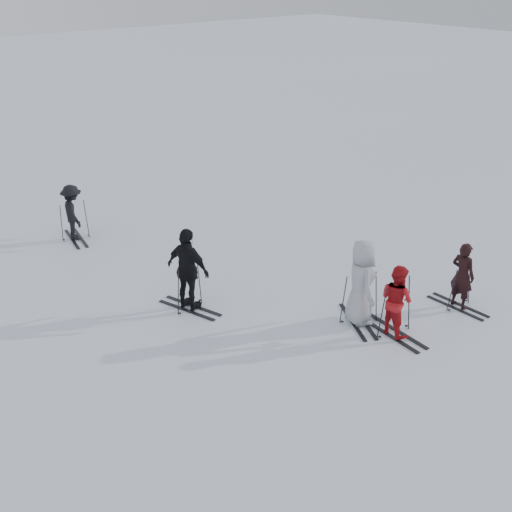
# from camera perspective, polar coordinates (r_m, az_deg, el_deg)

# --- Properties ---
(ground) EXTENTS (120.00, 120.00, 0.00)m
(ground) POSITION_cam_1_polar(r_m,az_deg,el_deg) (15.12, 2.42, -4.68)
(ground) COLOR silver
(ground) RESTS_ON ground
(skier_near_dark) EXTENTS (0.39, 0.59, 1.61)m
(skier_near_dark) POSITION_cam_1_polar(r_m,az_deg,el_deg) (15.54, 17.86, -1.74)
(skier_near_dark) COLOR black
(skier_near_dark) RESTS_ON ground
(skier_red) EXTENTS (0.68, 0.84, 1.61)m
(skier_red) POSITION_cam_1_polar(r_m,az_deg,el_deg) (14.08, 12.37, -3.94)
(skier_red) COLOR #AC1318
(skier_red) RESTS_ON ground
(skier_grey) EXTENTS (1.01, 1.14, 1.97)m
(skier_grey) POSITION_cam_1_polar(r_m,az_deg,el_deg) (14.29, 9.32, -2.40)
(skier_grey) COLOR #A3A6AC
(skier_grey) RESTS_ON ground
(skier_uphill_left) EXTENTS (0.79, 1.25, 1.98)m
(skier_uphill_left) POSITION_cam_1_polar(r_m,az_deg,el_deg) (14.72, -6.04, -1.31)
(skier_uphill_left) COLOR black
(skier_uphill_left) RESTS_ON ground
(skier_uphill_far) EXTENTS (0.79, 1.14, 1.62)m
(skier_uphill_far) POSITION_cam_1_polar(r_m,az_deg,el_deg) (19.19, -15.95, 3.68)
(skier_uphill_far) COLOR black
(skier_uphill_far) RESTS_ON ground
(skis_near_dark) EXTENTS (1.58, 0.85, 1.15)m
(skis_near_dark) POSITION_cam_1_polar(r_m,az_deg,el_deg) (15.64, 17.75, -2.49)
(skis_near_dark) COLOR black
(skis_near_dark) RESTS_ON ground
(skis_red) EXTENTS (1.90, 1.13, 1.32)m
(skis_red) POSITION_cam_1_polar(r_m,az_deg,el_deg) (14.15, 12.32, -4.46)
(skis_red) COLOR black
(skis_red) RESTS_ON ground
(skis_grey) EXTENTS (1.94, 1.61, 1.25)m
(skis_grey) POSITION_cam_1_polar(r_m,az_deg,el_deg) (14.46, 9.22, -3.66)
(skis_grey) COLOR black
(skis_grey) RESTS_ON ground
(skis_uphill_left) EXTENTS (1.87, 1.33, 1.23)m
(skis_uphill_left) POSITION_cam_1_polar(r_m,az_deg,el_deg) (14.89, -5.98, -2.61)
(skis_uphill_left) COLOR black
(skis_uphill_left) RESTS_ON ground
(skis_uphill_far) EXTENTS (1.75, 1.15, 1.17)m
(skis_uphill_far) POSITION_cam_1_polar(r_m,az_deg,el_deg) (19.27, -15.87, 3.08)
(skis_uphill_far) COLOR black
(skis_uphill_far) RESTS_ON ground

